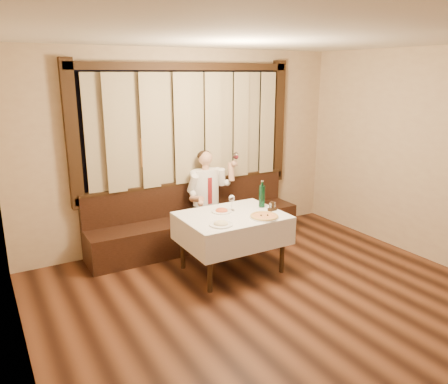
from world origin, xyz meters
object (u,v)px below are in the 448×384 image
pasta_red (222,209)px  seated_man (209,191)px  pizza (264,216)px  pasta_cream (221,222)px  cruet_caddy (272,207)px  dining_table (232,222)px  green_bottle (262,196)px  banquette (196,224)px

pasta_red → seated_man: size_ratio=0.19×
pizza → pasta_red: size_ratio=1.40×
pasta_cream → cruet_caddy: bearing=10.3°
pasta_red → dining_table: bearing=-68.2°
cruet_caddy → pasta_cream: bearing=-174.6°
cruet_caddy → dining_table: bearing=162.1°
green_bottle → dining_table: bearing=-172.0°
green_bottle → pizza: bearing=-120.7°
dining_table → pizza: size_ratio=3.50×
banquette → dining_table: size_ratio=2.52×
dining_table → cruet_caddy: bearing=-12.9°
banquette → green_bottle: (0.50, -0.95, 0.60)m
banquette → cruet_caddy: size_ratio=26.27×
banquette → cruet_caddy: 1.35m
dining_table → seated_man: size_ratio=0.91×
green_bottle → pasta_red: bearing=171.4°
dining_table → pasta_red: size_ratio=4.90×
banquette → pasta_cream: size_ratio=11.52×
pizza → pasta_red: bearing=126.7°
banquette → cruet_caddy: banquette is taller
dining_table → seated_man: (0.17, 0.93, 0.16)m
pasta_red → pasta_cream: bearing=-120.6°
pasta_red → seated_man: (0.23, 0.78, 0.02)m
green_bottle → banquette: bearing=117.6°
dining_table → pasta_cream: 0.44m
banquette → dining_table: (0.00, -1.02, 0.34)m
green_bottle → cruet_caddy: (0.03, -0.19, -0.11)m
pizza → green_bottle: (0.22, 0.37, 0.14)m
dining_table → cruet_caddy: size_ratio=10.43×
dining_table → cruet_caddy: 0.56m
pasta_red → cruet_caddy: bearing=-25.0°
pasta_red → green_bottle: green_bottle is taller
banquette → pizza: (0.28, -1.32, 0.46)m
pasta_cream → seated_man: bearing=68.2°
dining_table → seated_man: bearing=79.8°
banquette → cruet_caddy: bearing=-65.2°
cruet_caddy → seated_man: seated_man is taller
banquette → pasta_red: (-0.06, -0.87, 0.48)m
green_bottle → cruet_caddy: bearing=-80.7°
pasta_red → green_bottle: (0.56, -0.08, 0.12)m
banquette → seated_man: size_ratio=2.30×
pasta_red → green_bottle: size_ratio=0.72×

